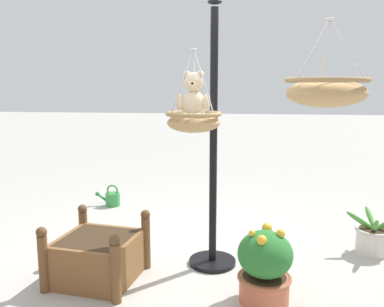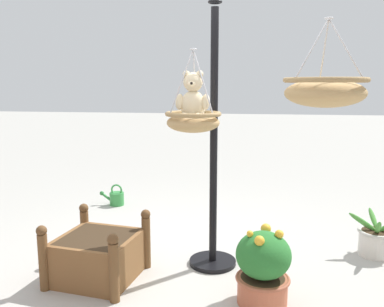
# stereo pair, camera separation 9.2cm
# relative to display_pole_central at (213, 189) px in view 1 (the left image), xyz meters

# --- Properties ---
(ground_plane) EXTENTS (40.00, 40.00, 0.00)m
(ground_plane) POSITION_rel_display_pole_central_xyz_m (0.20, 0.03, -0.74)
(ground_plane) COLOR #ADAAA3
(display_pole_central) EXTENTS (0.44, 0.44, 2.39)m
(display_pole_central) POSITION_rel_display_pole_central_xyz_m (0.00, 0.00, 0.00)
(display_pole_central) COLOR black
(display_pole_central) RESTS_ON ground
(hanging_basket_with_teddy) EXTENTS (0.47, 0.47, 0.69)m
(hanging_basket_with_teddy) POSITION_rel_display_pole_central_xyz_m (0.15, 0.25, 0.65)
(hanging_basket_with_teddy) COLOR tan
(teddy_bear) EXTENTS (0.28, 0.25, 0.41)m
(teddy_bear) POSITION_rel_display_pole_central_xyz_m (0.15, 0.27, 0.82)
(teddy_bear) COLOR beige
(hanging_basket_left_high) EXTENTS (0.59, 0.59, 0.61)m
(hanging_basket_left_high) POSITION_rel_display_pole_central_xyz_m (-0.84, 0.61, 0.90)
(hanging_basket_left_high) COLOR tan
(wooden_planter_box) EXTENTS (0.81, 0.80, 0.56)m
(wooden_planter_box) POSITION_rel_display_pole_central_xyz_m (0.96, 0.43, -0.52)
(wooden_planter_box) COLOR brown
(wooden_planter_box) RESTS_ON ground
(potted_plant_fern_front) EXTENTS (0.55, 0.55, 0.44)m
(potted_plant_fern_front) POSITION_rel_display_pole_central_xyz_m (-1.58, -0.44, -0.57)
(potted_plant_fern_front) COLOR beige
(potted_plant_fern_front) RESTS_ON ground
(potted_plant_bushy_green) EXTENTS (0.42, 0.42, 0.60)m
(potted_plant_bushy_green) POSITION_rel_display_pole_central_xyz_m (-0.45, 0.63, -0.44)
(potted_plant_bushy_green) COLOR #BC6042
(potted_plant_bushy_green) RESTS_ON ground
(watering_can) EXTENTS (0.35, 0.20, 0.30)m
(watering_can) POSITION_rel_display_pole_central_xyz_m (1.54, -1.68, -0.63)
(watering_can) COLOR #338C3F
(watering_can) RESTS_ON ground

